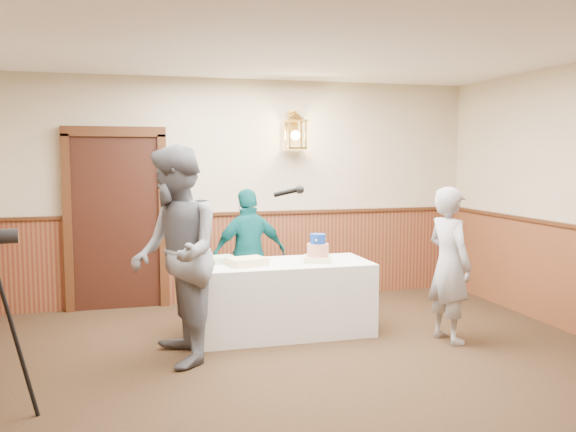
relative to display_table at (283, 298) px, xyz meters
name	(u,v)px	position (x,y,z in m)	size (l,w,h in m)	color
ground	(341,405)	(-0.06, -1.90, -0.38)	(7.00, 7.00, 0.00)	black
room_shell	(316,197)	(-0.11, -1.45, 1.15)	(6.02, 7.02, 2.81)	tan
display_table	(283,298)	(0.00, 0.00, 0.00)	(1.80, 0.80, 0.75)	silver
tiered_cake	(318,251)	(0.36, -0.05, 0.49)	(0.36, 0.36, 0.29)	beige
sheet_cake_yellow	(247,262)	(-0.39, -0.07, 0.41)	(0.36, 0.28, 0.07)	#E5C589
sheet_cake_green	(220,259)	(-0.63, 0.15, 0.41)	(0.28, 0.22, 0.07)	#92CE94
interviewer	(175,255)	(-1.15, -0.62, 0.60)	(1.58, 1.01, 1.95)	slate
baker	(449,265)	(1.52, -0.69, 0.40)	(0.56, 0.37, 1.55)	#939298
assistant_p	(249,254)	(-0.22, 0.65, 0.37)	(0.87, 0.36, 1.48)	#0B4F51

